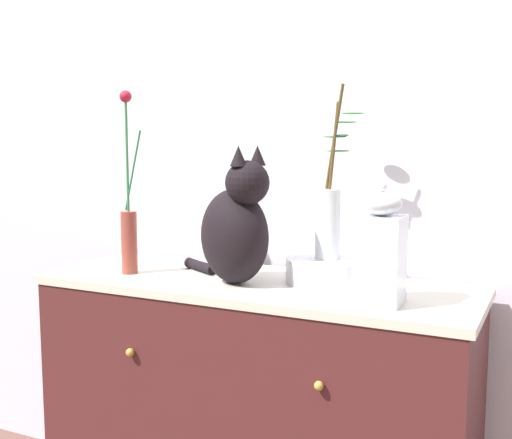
% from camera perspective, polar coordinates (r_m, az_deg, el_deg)
% --- Properties ---
extents(wall_back, '(4.40, 0.08, 2.60)m').
position_cam_1_polar(wall_back, '(2.10, 3.58, 8.54)').
color(wall_back, silver).
rests_on(wall_back, ground_plane).
extents(sideboard, '(1.27, 0.47, 0.84)m').
position_cam_1_polar(sideboard, '(2.01, -0.00, -17.19)').
color(sideboard, '#491E1F').
rests_on(sideboard, ground_plane).
extents(cat_sitting, '(0.39, 0.28, 0.39)m').
position_cam_1_polar(cat_sitting, '(1.82, -1.79, -0.76)').
color(cat_sitting, black).
rests_on(cat_sitting, sideboard).
extents(vase_slim_green, '(0.08, 0.05, 0.55)m').
position_cam_1_polar(vase_slim_green, '(1.99, -11.17, -0.54)').
color(vase_slim_green, brown).
rests_on(vase_slim_green, sideboard).
extents(bowl_porcelain, '(0.24, 0.24, 0.07)m').
position_cam_1_polar(bowl_porcelain, '(1.86, 6.29, -4.50)').
color(bowl_porcelain, silver).
rests_on(bowl_porcelain, sideboard).
extents(vase_glass_clear, '(0.12, 0.13, 0.49)m').
position_cam_1_polar(vase_glass_clear, '(1.84, 6.45, 0.42)').
color(vase_glass_clear, silver).
rests_on(vase_glass_clear, bowl_porcelain).
extents(jar_lidded_porcelain, '(0.11, 0.11, 0.31)m').
position_cam_1_polar(jar_lidded_porcelain, '(1.63, 10.96, -2.65)').
color(jar_lidded_porcelain, silver).
rests_on(jar_lidded_porcelain, sideboard).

